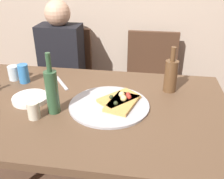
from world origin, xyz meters
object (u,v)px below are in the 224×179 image
(pizza_slice_last, at_px, (122,103))
(plate_stack, at_px, (30,99))
(dining_table, at_px, (86,115))
(guest_in_sweater, at_px, (59,66))
(chair_left, at_px, (66,73))
(tumbler_far, at_px, (14,73))
(pizza_slice_extra, at_px, (119,98))
(wine_bottle, at_px, (52,91))
(pizza_tray, at_px, (109,105))
(table_knife, at_px, (61,83))
(soda_can, at_px, (24,74))
(chair_right, at_px, (151,78))
(beer_bottle, at_px, (171,75))
(tumbler_near, at_px, (34,110))

(pizza_slice_last, xyz_separation_m, plate_stack, (-0.52, -0.02, -0.01))
(dining_table, bearing_deg, guest_in_sweater, 119.73)
(pizza_slice_last, height_order, chair_left, chair_left)
(dining_table, height_order, guest_in_sweater, guest_in_sweater)
(tumbler_far, xyz_separation_m, guest_in_sweater, (0.12, 0.49, -0.14))
(pizza_slice_last, bearing_deg, plate_stack, -178.31)
(pizza_slice_extra, distance_m, wine_bottle, 0.37)
(pizza_tray, distance_m, pizza_slice_extra, 0.07)
(pizza_slice_extra, distance_m, chair_left, 1.06)
(dining_table, height_order, pizza_slice_last, pizza_slice_last)
(tumbler_far, bearing_deg, chair_left, 79.14)
(plate_stack, bearing_deg, table_knife, 67.44)
(soda_can, bearing_deg, wine_bottle, -44.85)
(soda_can, distance_m, chair_right, 1.09)
(dining_table, relative_size, wine_bottle, 4.88)
(tumbler_far, height_order, soda_can, soda_can)
(pizza_tray, relative_size, chair_left, 0.49)
(wine_bottle, relative_size, tumbler_far, 3.46)
(pizza_slice_last, xyz_separation_m, tumbler_far, (-0.75, 0.24, 0.02))
(dining_table, distance_m, chair_left, 0.99)
(chair_left, bearing_deg, pizza_slice_extra, 125.99)
(plate_stack, relative_size, table_knife, 0.91)
(pizza_slice_last, xyz_separation_m, chair_left, (-0.63, 0.88, -0.25))
(pizza_tray, bearing_deg, chair_left, 122.14)
(pizza_tray, bearing_deg, table_knife, 146.55)
(chair_left, bearing_deg, beer_bottle, 143.80)
(dining_table, xyz_separation_m, pizza_slice_last, (0.21, 0.01, 0.10))
(pizza_slice_last, relative_size, chair_right, 0.27)
(table_knife, bearing_deg, soda_can, -122.07)
(guest_in_sweater, bearing_deg, pizza_tray, 127.16)
(tumbler_near, height_order, chair_left, chair_left)
(pizza_slice_extra, distance_m, guest_in_sweater, 0.92)
(tumbler_near, distance_m, tumbler_far, 0.53)
(beer_bottle, distance_m, table_knife, 0.69)
(wine_bottle, xyz_separation_m, guest_in_sweater, (-0.28, 0.84, -0.22))
(pizza_slice_extra, bearing_deg, chair_left, 125.99)
(tumbler_near, bearing_deg, chair_right, 61.36)
(dining_table, bearing_deg, wine_bottle, -144.41)
(tumbler_far, distance_m, soda_can, 0.09)
(plate_stack, bearing_deg, beer_bottle, 17.28)
(pizza_slice_extra, height_order, chair_left, chair_left)
(tumbler_near, relative_size, plate_stack, 0.45)
(chair_left, bearing_deg, wine_bottle, 105.85)
(tumbler_near, bearing_deg, wine_bottle, 42.32)
(pizza_slice_extra, xyz_separation_m, tumbler_near, (-0.40, -0.22, 0.02))
(beer_bottle, height_order, plate_stack, beer_bottle)
(dining_table, relative_size, soda_can, 12.99)
(dining_table, bearing_deg, beer_bottle, 26.81)
(guest_in_sweater, bearing_deg, tumbler_near, 102.56)
(chair_left, bearing_deg, pizza_tray, 122.14)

